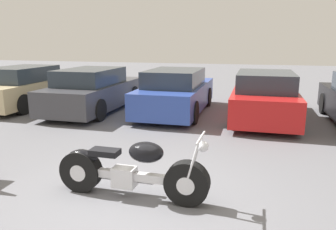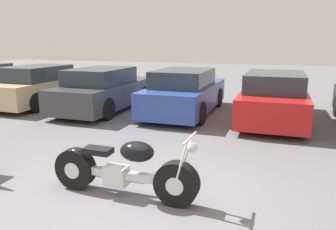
{
  "view_description": "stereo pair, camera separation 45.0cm",
  "coord_description": "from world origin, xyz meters",
  "px_view_note": "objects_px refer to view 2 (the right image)",
  "views": [
    {
      "loc": [
        1.63,
        -4.1,
        2.3
      ],
      "look_at": [
        -0.02,
        2.08,
        0.85
      ],
      "focal_mm": 35.0,
      "sensor_mm": 36.0,
      "label": 1
    },
    {
      "loc": [
        2.06,
        -3.97,
        2.3
      ],
      "look_at": [
        -0.02,
        2.08,
        0.85
      ],
      "focal_mm": 35.0,
      "sensor_mm": 36.0,
      "label": 2
    }
  ],
  "objects_px": {
    "motorcycle": "(122,169)",
    "parked_car_blue": "(185,93)",
    "parked_car_red": "(274,98)",
    "parked_car_dark_grey": "(104,90)",
    "parked_car_champagne": "(41,86)"
  },
  "relations": [
    {
      "from": "motorcycle",
      "to": "parked_car_blue",
      "type": "distance_m",
      "value": 6.0
    },
    {
      "from": "motorcycle",
      "to": "parked_car_red",
      "type": "bearing_deg",
      "value": 70.95
    },
    {
      "from": "parked_car_blue",
      "to": "parked_car_dark_grey",
      "type": "bearing_deg",
      "value": -172.29
    },
    {
      "from": "parked_car_champagne",
      "to": "parked_car_red",
      "type": "bearing_deg",
      "value": 0.41
    },
    {
      "from": "parked_car_blue",
      "to": "parked_car_champagne",
      "type": "bearing_deg",
      "value": -177.85
    },
    {
      "from": "parked_car_champagne",
      "to": "parked_car_red",
      "type": "distance_m",
      "value": 8.22
    },
    {
      "from": "motorcycle",
      "to": "parked_car_red",
      "type": "distance_m",
      "value": 6.14
    },
    {
      "from": "motorcycle",
      "to": "parked_car_blue",
      "type": "height_order",
      "value": "parked_car_blue"
    },
    {
      "from": "parked_car_blue",
      "to": "parked_car_red",
      "type": "xyz_separation_m",
      "value": [
        2.74,
        -0.15,
        0.0
      ]
    },
    {
      "from": "parked_car_dark_grey",
      "to": "parked_car_blue",
      "type": "height_order",
      "value": "same"
    },
    {
      "from": "motorcycle",
      "to": "parked_car_champagne",
      "type": "distance_m",
      "value": 8.47
    },
    {
      "from": "parked_car_dark_grey",
      "to": "parked_car_red",
      "type": "relative_size",
      "value": 1.0
    },
    {
      "from": "motorcycle",
      "to": "parked_car_champagne",
      "type": "height_order",
      "value": "parked_car_champagne"
    },
    {
      "from": "motorcycle",
      "to": "parked_car_red",
      "type": "height_order",
      "value": "parked_car_red"
    },
    {
      "from": "parked_car_dark_grey",
      "to": "parked_car_blue",
      "type": "xyz_separation_m",
      "value": [
        2.74,
        0.37,
        0.0
      ]
    }
  ]
}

